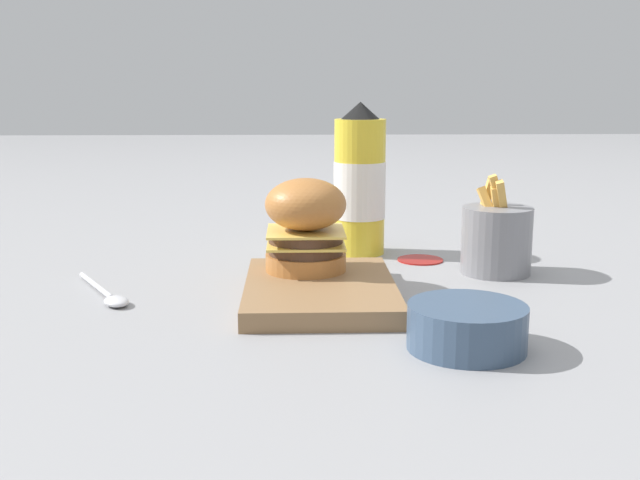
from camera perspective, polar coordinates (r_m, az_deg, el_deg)
ground_plane at (r=0.91m, az=2.85°, el=-4.17°), size 6.00×6.00×0.00m
serving_board at (r=0.89m, az=0.00°, el=-3.87°), size 0.25×0.18×0.02m
burger at (r=0.92m, az=-1.10°, el=1.22°), size 0.10×0.10×0.12m
ketchup_bottle at (r=1.12m, az=3.04°, el=4.25°), size 0.08×0.08×0.23m
fries_basket at (r=1.03m, az=13.29°, el=0.08°), size 0.09×0.09×0.13m
side_bowl at (r=0.73m, az=11.13°, el=-6.40°), size 0.11×0.11×0.04m
spoon at (r=0.92m, az=-15.81°, el=-4.08°), size 0.15×0.10×0.01m
ketchup_puddle at (r=1.09m, az=7.65°, el=-1.46°), size 0.07×0.07×0.00m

